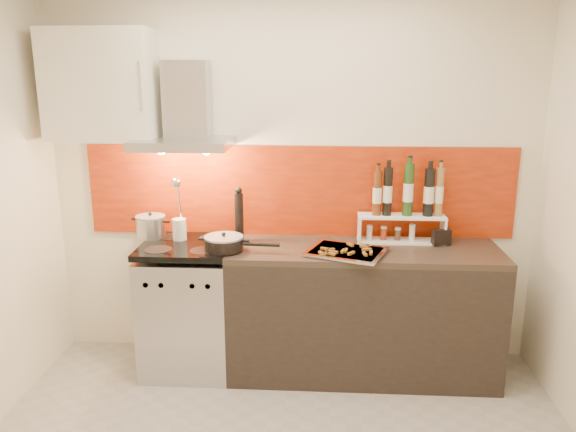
# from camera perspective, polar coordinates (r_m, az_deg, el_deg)

# --- Properties ---
(back_wall) EXTENTS (3.40, 0.02, 2.60)m
(back_wall) POSITION_cam_1_polar(r_m,az_deg,el_deg) (3.95, 0.40, 3.72)
(back_wall) COLOR silver
(back_wall) RESTS_ON ground
(backsplash) EXTENTS (3.00, 0.02, 0.64)m
(backsplash) POSITION_cam_1_polar(r_m,az_deg,el_deg) (3.96, 1.11, 2.54)
(backsplash) COLOR maroon
(backsplash) RESTS_ON back_wall
(range_stove) EXTENTS (0.60, 0.60, 0.91)m
(range_stove) POSITION_cam_1_polar(r_m,az_deg,el_deg) (4.02, -10.02, -9.17)
(range_stove) COLOR #B7B7BA
(range_stove) RESTS_ON ground
(counter) EXTENTS (1.80, 0.60, 0.90)m
(counter) POSITION_cam_1_polar(r_m,az_deg,el_deg) (3.92, 7.55, -9.51)
(counter) COLOR black
(counter) RESTS_ON ground
(range_hood) EXTENTS (0.62, 0.50, 0.61)m
(range_hood) POSITION_cam_1_polar(r_m,az_deg,el_deg) (3.84, -10.38, 9.84)
(range_hood) COLOR #B7B7BA
(range_hood) RESTS_ON back_wall
(upper_cabinet) EXTENTS (0.70, 0.35, 0.72)m
(upper_cabinet) POSITION_cam_1_polar(r_m,az_deg,el_deg) (3.98, -18.45, 12.50)
(upper_cabinet) COLOR silver
(upper_cabinet) RESTS_ON back_wall
(stock_pot) EXTENTS (0.21, 0.21, 0.18)m
(stock_pot) POSITION_cam_1_polar(r_m,az_deg,el_deg) (4.04, -13.76, -1.02)
(stock_pot) COLOR #B7B7BA
(stock_pot) RESTS_ON range_stove
(saute_pan) EXTENTS (0.49, 0.26, 0.12)m
(saute_pan) POSITION_cam_1_polar(r_m,az_deg,el_deg) (3.67, -6.42, -2.74)
(saute_pan) COLOR black
(saute_pan) RESTS_ON range_stove
(utensil_jar) EXTENTS (0.10, 0.14, 0.45)m
(utensil_jar) POSITION_cam_1_polar(r_m,az_deg,el_deg) (3.91, -11.01, -0.66)
(utensil_jar) COLOR silver
(utensil_jar) RESTS_ON range_stove
(pepper_mill) EXTENTS (0.06, 0.06, 0.38)m
(pepper_mill) POSITION_cam_1_polar(r_m,az_deg,el_deg) (3.84, -4.99, 0.06)
(pepper_mill) COLOR black
(pepper_mill) RESTS_ON counter
(step_shelf) EXTENTS (0.59, 0.16, 0.55)m
(step_shelf) POSITION_cam_1_polar(r_m,az_deg,el_deg) (3.88, 11.81, 0.91)
(step_shelf) COLOR white
(step_shelf) RESTS_ON counter
(caddy_box) EXTENTS (0.13, 0.08, 0.11)m
(caddy_box) POSITION_cam_1_polar(r_m,az_deg,el_deg) (3.90, 15.30, -2.08)
(caddy_box) COLOR black
(caddy_box) RESTS_ON counter
(baking_tray) EXTENTS (0.58, 0.52, 0.03)m
(baking_tray) POSITION_cam_1_polar(r_m,az_deg,el_deg) (3.63, 5.94, -3.60)
(baking_tray) COLOR silver
(baking_tray) RESTS_ON counter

